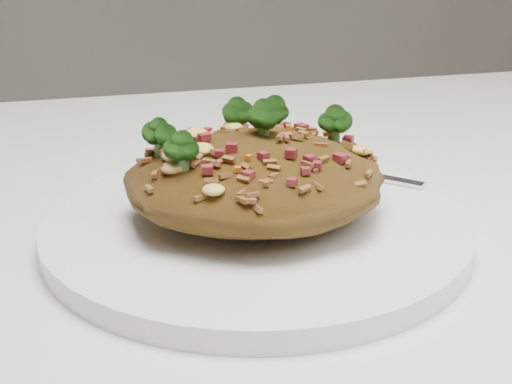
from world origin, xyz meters
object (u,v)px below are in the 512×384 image
dining_table (391,355)px  fried_rice (255,166)px  plate (256,225)px  fork (324,167)px

dining_table → fried_rice: fried_rice is taller
dining_table → plate: 0.13m
plate → fork: size_ratio=2.04×
dining_table → fork: size_ratio=9.51×
plate → fork: bearing=44.6°
fried_rice → plate: bearing=-85.8°
fried_rice → fork: size_ratio=1.22×
plate → fried_rice: size_ratio=1.67×
dining_table → fried_rice: size_ratio=7.79×
dining_table → fork: bearing=104.0°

